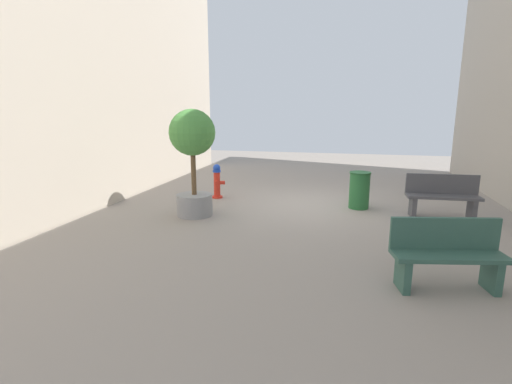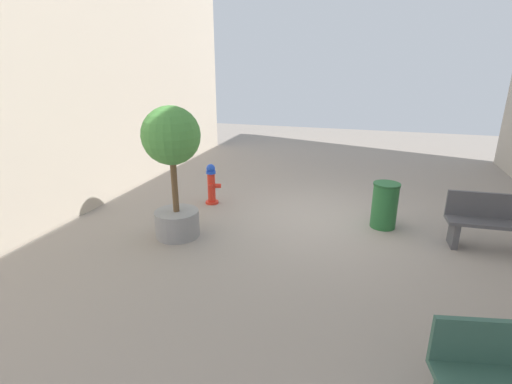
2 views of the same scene
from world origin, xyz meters
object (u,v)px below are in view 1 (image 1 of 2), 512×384
planter_tree (193,150)px  trash_bin (359,190)px  bench_near (442,196)px  bench_far (447,254)px  fire_hydrant (217,181)px

planter_tree → trash_bin: 4.07m
bench_near → bench_far: same height
bench_near → trash_bin: bench_near is taller
trash_bin → bench_near: bearing=167.2°
bench_near → trash_bin: size_ratio=1.74×
fire_hydrant → bench_far: 6.45m
bench_far → fire_hydrant: bearing=-43.0°
bench_near → bench_far: (0.75, 3.73, -0.00)m
planter_tree → trash_bin: planter_tree is taller
planter_tree → bench_near: bearing=-168.4°
bench_far → planter_tree: 5.43m
bench_near → bench_far: 3.80m
bench_near → trash_bin: bearing=-12.8°
bench_far → planter_tree: (4.65, -2.62, 1.00)m
fire_hydrant → bench_far: bench_far is taller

